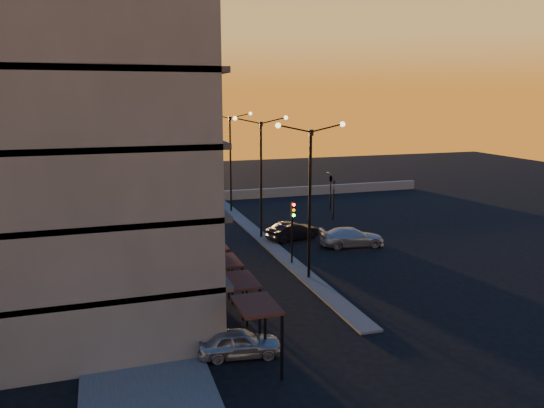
{
  "coord_description": "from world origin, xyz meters",
  "views": [
    {
      "loc": [
        -11.66,
        -28.62,
        11.0
      ],
      "look_at": [
        -0.77,
        4.9,
        3.78
      ],
      "focal_mm": 35.0,
      "sensor_mm": 36.0,
      "label": 1
    }
  ],
  "objects_px": {
    "streetlamp_mid": "(261,168)",
    "car_wagon": "(352,237)",
    "traffic_light_main": "(293,223)",
    "car_hatchback": "(240,343)",
    "car_sedan": "(293,231)"
  },
  "relations": [
    {
      "from": "streetlamp_mid",
      "to": "car_wagon",
      "type": "bearing_deg",
      "value": -36.48
    },
    {
      "from": "traffic_light_main",
      "to": "car_wagon",
      "type": "height_order",
      "value": "traffic_light_main"
    },
    {
      "from": "traffic_light_main",
      "to": "car_hatchback",
      "type": "height_order",
      "value": "traffic_light_main"
    },
    {
      "from": "car_hatchback",
      "to": "car_wagon",
      "type": "relative_size",
      "value": 0.75
    },
    {
      "from": "traffic_light_main",
      "to": "car_sedan",
      "type": "xyz_separation_m",
      "value": [
        2.21,
        5.91,
        -2.2
      ]
    },
    {
      "from": "traffic_light_main",
      "to": "car_wagon",
      "type": "bearing_deg",
      "value": 26.45
    },
    {
      "from": "car_hatchback",
      "to": "car_sedan",
      "type": "xyz_separation_m",
      "value": [
        8.69,
        16.97,
        0.08
      ]
    },
    {
      "from": "car_hatchback",
      "to": "car_sedan",
      "type": "bearing_deg",
      "value": -18.27
    },
    {
      "from": "streetlamp_mid",
      "to": "car_hatchback",
      "type": "distance_m",
      "value": 19.94
    },
    {
      "from": "streetlamp_mid",
      "to": "car_wagon",
      "type": "distance_m",
      "value": 8.68
    },
    {
      "from": "car_sedan",
      "to": "car_wagon",
      "type": "bearing_deg",
      "value": -145.45
    },
    {
      "from": "car_sedan",
      "to": "car_wagon",
      "type": "distance_m",
      "value": 4.68
    },
    {
      "from": "car_hatchback",
      "to": "traffic_light_main",
      "type": "bearing_deg",
      "value": -21.54
    },
    {
      "from": "car_hatchback",
      "to": "streetlamp_mid",
      "type": "bearing_deg",
      "value": -10.77
    },
    {
      "from": "car_sedan",
      "to": "car_wagon",
      "type": "xyz_separation_m",
      "value": [
        3.55,
        -3.05,
        0.0
      ]
    }
  ]
}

